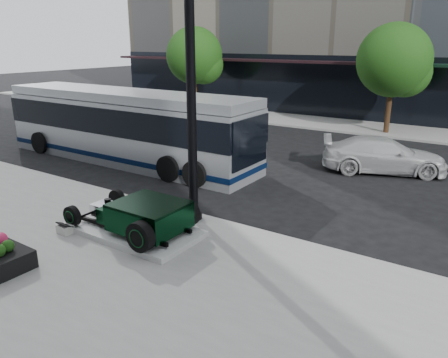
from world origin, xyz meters
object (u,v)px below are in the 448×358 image
Objects in this scene: hot_rod at (143,215)px; lamppost at (191,77)px; white_sedan at (384,155)px; transit_bus at (126,126)px.

lamppost is at bearing 78.52° from hot_rod.
hot_rod is at bearing -101.48° from lamppost.
white_sedan is at bearing 70.44° from hot_rod.
transit_bus is (-6.09, 5.43, 0.79)m from hot_rod.
lamppost is 1.82× the size of white_sedan.
white_sedan is (3.10, 8.02, -3.34)m from lamppost.
white_sedan is (3.43, 9.66, -0.03)m from hot_rod.
transit_bus is at bearing 149.47° from lamppost.
hot_rod is 8.19m from transit_bus.
transit_bus is 10.45m from white_sedan.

